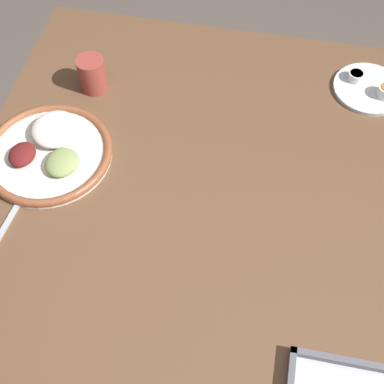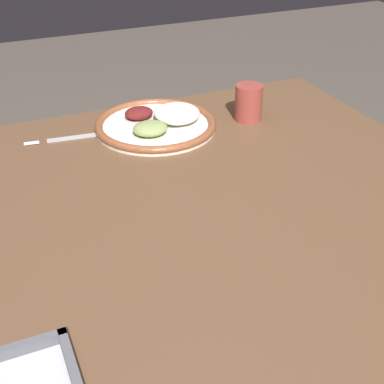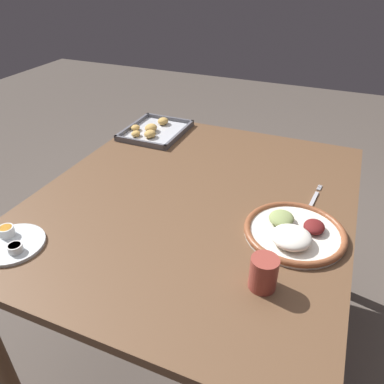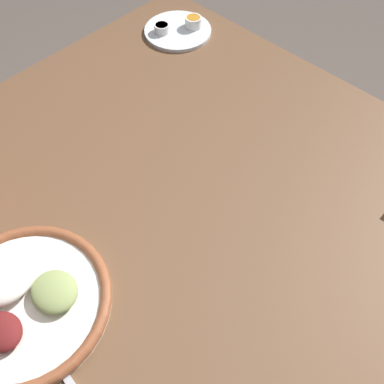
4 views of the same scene
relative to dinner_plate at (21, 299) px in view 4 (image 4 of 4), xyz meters
name	(u,v)px [view 4 (image 4 of 4)]	position (x,y,z in m)	size (l,w,h in m)	color
ground_plane	(197,337)	(0.08, 0.35, -0.77)	(8.00, 8.00, 0.00)	#564C44
dining_table	(200,234)	(0.08, 0.35, -0.11)	(1.22, 1.04, 0.76)	brown
dinner_plate	(21,299)	(0.00, 0.00, 0.00)	(0.30, 0.30, 0.05)	white
saucer_plate	(178,29)	(-0.36, 0.73, 0.00)	(0.18, 0.18, 0.04)	silver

